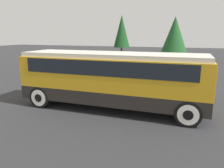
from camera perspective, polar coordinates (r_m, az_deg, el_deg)
ground_plane at (r=11.67m, az=-0.00°, el=-6.31°), size 120.00×120.00×0.00m
tour_bus at (r=11.19m, az=0.46°, el=2.25°), size 9.47×2.69×2.93m
parked_car_near at (r=17.74m, az=3.51°, el=2.65°), size 4.01×1.96×1.44m
parked_car_mid at (r=16.48m, az=15.89°, el=1.45°), size 4.40×1.93×1.43m
tree_left at (r=28.77m, az=16.06°, el=12.36°), size 3.16×3.16×6.04m
tree_center at (r=34.29m, az=2.55°, el=13.58°), size 2.47×2.47×6.74m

